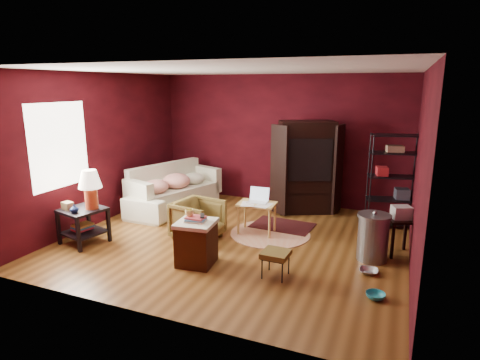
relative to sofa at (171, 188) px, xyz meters
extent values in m
cube|color=brown|center=(1.95, -1.12, -0.45)|extent=(5.50, 5.00, 0.02)
cube|color=white|center=(1.95, -1.12, 2.37)|extent=(5.50, 5.00, 0.02)
cube|color=#430910|center=(1.95, 1.39, 0.96)|extent=(5.50, 0.02, 2.80)
cube|color=#430910|center=(1.95, -3.63, 0.96)|extent=(5.50, 0.02, 2.80)
cube|color=#430910|center=(-0.81, -1.12, 0.96)|extent=(0.02, 5.00, 2.80)
cube|color=#430910|center=(4.71, -1.12, 0.96)|extent=(0.02, 5.00, 2.80)
cube|color=white|center=(-0.78, -2.12, 1.16)|extent=(0.02, 1.20, 1.40)
imported|color=beige|center=(0.00, 0.00, 0.00)|extent=(0.69, 2.24, 0.87)
imported|color=black|center=(1.35, -1.32, -0.07)|extent=(0.78, 0.82, 0.74)
imported|color=#ADB0B4|center=(4.18, -1.58, -0.31)|extent=(0.26, 0.07, 0.26)
imported|color=teal|center=(4.31, -2.25, -0.32)|extent=(0.25, 0.15, 0.24)
imported|color=#0C193E|center=(-0.27, -2.42, 0.22)|extent=(0.17, 0.17, 0.14)
imported|color=#E3D46F|center=(1.70, -2.22, 0.36)|extent=(0.15, 0.13, 0.13)
cube|color=black|center=(-0.32, -2.21, 0.14)|extent=(0.75, 0.75, 0.04)
cube|color=black|center=(-0.32, -2.21, -0.25)|extent=(0.70, 0.70, 0.03)
cube|color=black|center=(-0.66, -2.42, -0.15)|extent=(0.06, 0.06, 0.58)
cube|color=black|center=(-0.11, -2.55, -0.15)|extent=(0.06, 0.06, 0.58)
cube|color=black|center=(-0.53, -1.87, -0.15)|extent=(0.06, 0.06, 0.58)
cube|color=black|center=(0.02, -2.00, -0.15)|extent=(0.06, 0.06, 0.58)
cylinder|color=#B94521|center=(-0.17, -2.14, 0.33)|extent=(0.25, 0.25, 0.35)
cone|color=#F2E5C6|center=(-0.17, -2.14, 0.66)|extent=(0.45, 0.45, 0.29)
cube|color=olive|center=(-0.51, -2.33, 0.22)|extent=(0.21, 0.16, 0.12)
cube|color=#B42D40|center=(-0.37, -2.20, -0.20)|extent=(0.29, 0.34, 0.03)
cube|color=teal|center=(-0.36, -2.20, -0.17)|extent=(0.29, 0.34, 0.03)
cube|color=gold|center=(-0.35, -2.20, -0.13)|extent=(0.29, 0.34, 0.03)
cube|color=beige|center=(0.08, 0.04, -0.16)|extent=(1.33, 2.02, 0.39)
cube|color=beige|center=(-0.25, 0.14, 0.10)|extent=(0.75, 1.83, 0.79)
cube|color=beige|center=(-0.21, -0.85, 0.06)|extent=(0.80, 0.41, 0.54)
cube|color=beige|center=(0.36, 0.92, 0.06)|extent=(0.80, 0.41, 0.54)
ellipsoid|color=red|center=(-0.05, -0.49, 0.15)|extent=(0.64, 0.64, 0.28)
ellipsoid|color=red|center=(0.12, 0.02, 0.17)|extent=(0.72, 0.72, 0.31)
ellipsoid|color=beige|center=(0.27, 0.49, 0.13)|extent=(0.59, 0.59, 0.26)
cube|color=#45200F|center=(1.80, -2.21, -0.14)|extent=(0.55, 0.55, 0.60)
cube|color=beige|center=(1.80, -2.21, 0.19)|extent=(0.59, 0.59, 0.06)
cube|color=beige|center=(1.80, -2.21, 0.23)|extent=(0.31, 0.25, 0.02)
cube|color=#4F89BA|center=(1.80, -2.21, 0.26)|extent=(0.32, 0.27, 0.02)
cube|color=#D44F55|center=(1.80, -2.21, 0.28)|extent=(0.27, 0.21, 0.02)
cube|color=black|center=(1.88, -2.17, 0.30)|extent=(0.13, 0.18, 0.02)
cube|color=black|center=(2.99, -2.16, -0.10)|extent=(0.37, 0.37, 0.07)
cube|color=black|center=(2.99, -2.16, -0.15)|extent=(0.33, 0.33, 0.02)
cylinder|color=black|center=(2.84, -2.30, -0.29)|extent=(0.02, 0.02, 0.30)
cylinder|color=black|center=(3.13, -2.31, -0.29)|extent=(0.02, 0.02, 0.30)
cylinder|color=black|center=(2.85, -2.01, -0.29)|extent=(0.02, 0.02, 0.30)
cylinder|color=black|center=(3.14, -2.02, -0.29)|extent=(0.02, 0.02, 0.30)
cylinder|color=beige|center=(2.42, -0.64, -0.43)|extent=(1.77, 1.77, 0.01)
cube|color=#4A1316|center=(2.51, -0.17, -0.42)|extent=(1.16, 0.82, 0.01)
cube|color=#F2CA6F|center=(2.18, -0.69, 0.10)|extent=(0.67, 0.49, 0.03)
cylinder|color=#F2CA6F|center=(1.91, -0.89, -0.17)|extent=(0.04, 0.04, 0.54)
cylinder|color=#F2CA6F|center=(2.47, -0.86, -0.17)|extent=(0.04, 0.04, 0.54)
cylinder|color=#F2CA6F|center=(1.89, -0.52, -0.17)|extent=(0.04, 0.04, 0.54)
cylinder|color=#F2CA6F|center=(2.45, -0.50, -0.17)|extent=(0.04, 0.04, 0.54)
cube|color=white|center=(2.18, -0.66, 0.13)|extent=(0.36, 0.25, 0.02)
cube|color=silver|center=(2.18, -0.54, 0.25)|extent=(0.35, 0.09, 0.23)
cube|color=white|center=(2.06, -0.81, 0.12)|extent=(0.30, 0.37, 0.00)
cube|color=white|center=(2.34, -0.78, 0.12)|extent=(0.27, 0.35, 0.00)
cube|color=black|center=(2.66, 0.90, 0.50)|extent=(1.23, 0.99, 1.87)
cube|color=black|center=(2.70, 0.81, 0.70)|extent=(0.99, 0.78, 0.84)
cube|color=black|center=(2.24, 0.40, 0.50)|extent=(0.41, 0.26, 1.77)
cube|color=black|center=(3.31, 0.90, 0.50)|extent=(0.13, 0.45, 1.77)
cube|color=#2B2E30|center=(2.68, 0.86, 0.60)|extent=(0.76, 0.70, 0.51)
cube|color=black|center=(2.79, 0.63, 0.60)|extent=(0.45, 0.22, 0.39)
cube|color=black|center=(2.68, 0.86, 0.01)|extent=(1.01, 0.82, 0.05)
cylinder|color=black|center=(3.98, 0.29, 0.43)|extent=(0.03, 0.03, 1.72)
cylinder|color=black|center=(4.77, 0.48, 0.43)|extent=(0.03, 0.03, 1.72)
cylinder|color=black|center=(3.90, 0.63, 0.43)|extent=(0.03, 0.03, 1.72)
cylinder|color=black|center=(4.69, 0.82, 0.43)|extent=(0.03, 0.03, 1.72)
cube|color=black|center=(4.33, 0.56, -0.34)|extent=(0.90, 0.55, 0.02)
cube|color=black|center=(4.33, 0.56, 0.09)|extent=(0.90, 0.55, 0.02)
cube|color=black|center=(4.33, 0.56, 0.52)|extent=(0.90, 0.55, 0.02)
cube|color=black|center=(4.33, 0.56, 0.95)|extent=(0.90, 0.55, 0.02)
cube|color=black|center=(4.33, 0.56, 1.27)|extent=(0.90, 0.55, 0.02)
cube|color=#A71B22|center=(4.15, 0.51, 0.62)|extent=(0.24, 0.28, 0.15)
cube|color=#373845|center=(4.52, 0.60, 0.21)|extent=(0.29, 0.29, 0.19)
cube|color=#8B6D53|center=(4.33, 0.56, 1.03)|extent=(0.32, 0.25, 0.11)
cube|color=black|center=(4.53, -0.70, 0.13)|extent=(0.51, 0.51, 0.04)
cube|color=black|center=(4.45, -0.92, -0.15)|extent=(0.05, 0.05, 0.56)
cube|color=black|center=(4.75, -0.79, -0.15)|extent=(0.05, 0.05, 0.56)
cube|color=black|center=(4.31, -0.62, -0.15)|extent=(0.05, 0.05, 0.56)
cube|color=black|center=(4.62, -0.49, -0.15)|extent=(0.05, 0.05, 0.56)
cube|color=silver|center=(4.53, -0.70, 0.24)|extent=(0.33, 0.30, 0.19)
cylinder|color=gray|center=(4.17, -1.07, -0.10)|extent=(0.55, 0.55, 0.67)
cylinder|color=gray|center=(4.17, -1.07, 0.25)|extent=(0.60, 0.60, 0.04)
sphere|color=gray|center=(4.17, -1.07, 0.30)|extent=(0.08, 0.08, 0.07)
camera|label=1|loc=(4.48, -7.03, 2.14)|focal=30.00mm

